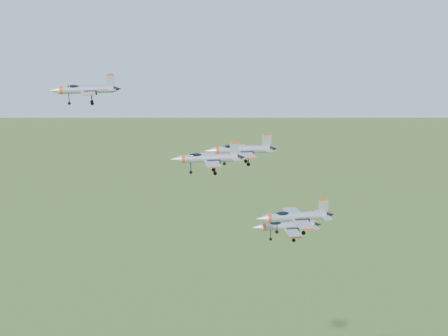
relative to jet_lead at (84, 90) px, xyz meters
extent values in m
cylinder|color=#989DA4|center=(0.37, 0.02, -0.03)|extent=(9.28, 1.93, 1.33)
cone|color=#989DA4|center=(-5.15, -0.34, -0.03)|extent=(1.93, 1.45, 1.33)
cone|color=black|center=(5.68, 0.37, -0.03)|extent=(1.50, 1.22, 1.13)
ellipsoid|color=black|center=(-1.88, -0.12, 0.47)|extent=(2.31, 1.10, 0.84)
cube|color=#989DA4|center=(0.76, -2.82, -0.29)|extent=(2.65, 4.65, 0.14)
cube|color=#989DA4|center=(0.38, 2.90, -0.29)|extent=(2.65, 4.65, 0.14)
cube|color=#989DA4|center=(4.56, 0.30, 1.35)|extent=(1.54, 0.22, 2.15)
cube|color=#DF3F0F|center=(4.56, 0.30, 2.48)|extent=(1.13, 0.22, 0.36)
cylinder|color=#989DA4|center=(26.08, -10.83, -9.31)|extent=(9.18, 1.36, 1.33)
cone|color=#989DA4|center=(20.57, -10.81, -9.31)|extent=(1.84, 1.33, 1.33)
cone|color=black|center=(31.38, -10.84, -9.31)|extent=(1.43, 1.13, 1.13)
ellipsoid|color=black|center=(23.84, -10.82, -8.81)|extent=(2.25, 0.96, 0.84)
cube|color=#989DA4|center=(26.28, -13.68, -9.57)|extent=(2.36, 4.50, 0.14)
cube|color=#989DA4|center=(26.29, -7.97, -9.57)|extent=(2.36, 4.50, 0.14)
cube|color=#989DA4|center=(30.26, -10.84, -7.94)|extent=(1.53, 0.13, 2.14)
cube|color=#DF3F0F|center=(30.26, -10.84, -6.81)|extent=(1.12, 0.15, 0.36)
cylinder|color=#989DA4|center=(18.53, -24.83, -7.20)|extent=(8.09, 1.39, 1.16)
cone|color=#989DA4|center=(13.70, -24.70, -7.20)|extent=(1.64, 1.21, 1.16)
cone|color=black|center=(23.19, -24.96, -7.20)|extent=(1.28, 1.02, 0.99)
ellipsoid|color=black|center=(16.56, -24.78, -6.76)|extent=(1.99, 0.89, 0.74)
cube|color=#989DA4|center=(18.64, -27.34, -7.42)|extent=(2.17, 4.00, 0.13)
cube|color=#989DA4|center=(18.78, -22.33, -7.42)|extent=(2.17, 4.00, 0.13)
cube|color=#989DA4|center=(22.20, -24.93, -5.99)|extent=(1.35, 0.15, 1.88)
cube|color=#DF3F0F|center=(22.20, -24.93, -5.00)|extent=(0.99, 0.15, 0.31)
cylinder|color=#989DA4|center=(35.36, -7.18, -24.67)|extent=(9.57, 1.58, 1.38)
cone|color=#989DA4|center=(29.63, -7.06, -24.67)|extent=(1.94, 1.42, 1.38)
cone|color=black|center=(40.87, -7.30, -24.67)|extent=(1.51, 1.20, 1.17)
ellipsoid|color=black|center=(33.03, -7.13, -24.15)|extent=(2.35, 1.04, 0.88)
cube|color=#989DA4|center=(35.51, -10.16, -24.93)|extent=(2.54, 4.72, 0.15)
cube|color=#989DA4|center=(35.64, -4.22, -24.93)|extent=(2.54, 4.72, 0.15)
cube|color=#989DA4|center=(39.71, -7.28, -23.24)|extent=(1.59, 0.16, 2.23)
cube|color=#DF3F0F|center=(39.71, -7.28, -22.07)|extent=(1.17, 0.17, 0.37)
cylinder|color=#989DA4|center=(32.75, -21.57, -17.91)|extent=(9.46, 1.49, 1.36)
cone|color=#989DA4|center=(27.08, -21.65, -17.91)|extent=(1.91, 1.39, 1.36)
cone|color=black|center=(38.20, -21.49, -17.91)|extent=(1.48, 1.18, 1.16)
ellipsoid|color=black|center=(30.44, -21.60, -17.40)|extent=(2.32, 1.01, 0.87)
cube|color=#989DA4|center=(33.00, -24.50, -18.17)|extent=(2.48, 4.65, 0.15)
cube|color=#989DA4|center=(32.92, -18.63, -18.17)|extent=(2.48, 4.65, 0.15)
cube|color=#989DA4|center=(37.05, -21.51, -16.49)|extent=(1.57, 0.15, 2.20)
cube|color=#DF3F0F|center=(37.05, -21.51, -15.34)|extent=(1.16, 0.16, 0.37)
camera|label=1|loc=(6.66, -111.24, 13.54)|focal=50.00mm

